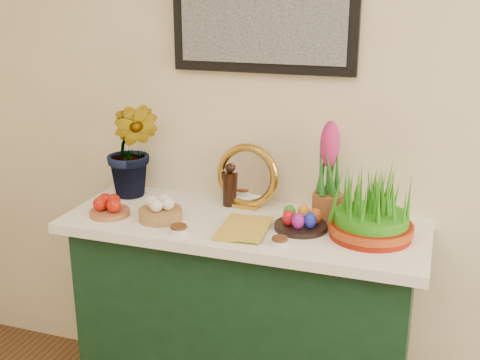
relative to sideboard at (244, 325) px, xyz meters
name	(u,v)px	position (x,y,z in m)	size (l,w,h in m)	color
sideboard	(244,325)	(0.00, 0.00, 0.00)	(1.30, 0.45, 0.85)	#12321D
tablecloth	(244,225)	(0.00, 0.00, 0.45)	(1.40, 0.55, 0.04)	white
hyacinth_green	(132,134)	(-0.54, 0.12, 0.74)	(0.27, 0.23, 0.55)	#226C1E
apple_bowl	(110,207)	(-0.52, -0.12, 0.50)	(0.16, 0.16, 0.08)	#A55D34
garlic_basket	(160,210)	(-0.31, -0.10, 0.50)	(0.18, 0.18, 0.09)	#A87B44
vinegar_cruet	(230,187)	(-0.11, 0.15, 0.54)	(0.06, 0.06, 0.18)	black
mirror	(247,177)	(-0.04, 0.15, 0.59)	(0.27, 0.08, 0.27)	gold
book	(221,225)	(-0.05, -0.11, 0.48)	(0.16, 0.23, 0.03)	gold
spice_dish_left	(179,229)	(-0.19, -0.19, 0.48)	(0.08, 0.08, 0.03)	silver
spice_dish_right	(280,241)	(0.19, -0.18, 0.48)	(0.07, 0.07, 0.03)	silver
egg_plate	(301,221)	(0.23, -0.02, 0.50)	(0.26, 0.26, 0.08)	black
hyacinth_pink	(329,175)	(0.30, 0.14, 0.64)	(0.12, 0.12, 0.39)	#95532A
wheatgrass_sabzeh	(372,208)	(0.48, 0.00, 0.57)	(0.31, 0.31, 0.25)	maroon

